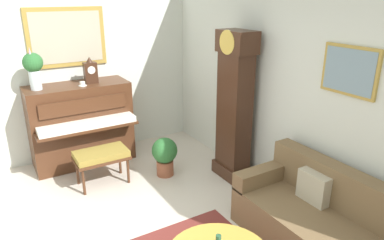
{
  "coord_description": "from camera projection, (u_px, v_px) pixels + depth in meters",
  "views": [
    {
      "loc": [
        2.85,
        -0.68,
        2.45
      ],
      "look_at": [
        -0.49,
        1.31,
        1.05
      ],
      "focal_mm": 33.08,
      "sensor_mm": 36.0,
      "label": 1
    }
  ],
  "objects": [
    {
      "name": "piano_bench",
      "position": [
        101.0,
        156.0,
        4.7
      ],
      "size": [
        0.42,
        0.7,
        0.48
      ],
      "color": "#4C2B19",
      "rests_on": "ground_plane"
    },
    {
      "name": "piano",
      "position": [
        81.0,
        124.0,
        5.26
      ],
      "size": [
        0.87,
        1.44,
        1.21
      ],
      "color": "#4C2B19",
      "rests_on": "ground_plane"
    },
    {
      "name": "grandfather_clock",
      "position": [
        234.0,
        111.0,
        4.72
      ],
      "size": [
        0.52,
        0.34,
        2.03
      ],
      "color": "#3D2316",
      "rests_on": "ground_plane"
    },
    {
      "name": "mantel_clock",
      "position": [
        90.0,
        71.0,
        5.1
      ],
      "size": [
        0.13,
        0.18,
        0.38
      ],
      "color": "#3D2316",
      "rests_on": "piano"
    },
    {
      "name": "wall_left",
      "position": [
        39.0,
        70.0,
        5.08
      ],
      "size": [
        0.13,
        4.9,
        2.8
      ],
      "color": "silver",
      "rests_on": "ground_plane"
    },
    {
      "name": "flower_vase",
      "position": [
        33.0,
        67.0,
        4.69
      ],
      "size": [
        0.26,
        0.26,
        0.58
      ],
      "color": "silver",
      "rests_on": "piano"
    },
    {
      "name": "couch",
      "position": [
        328.0,
        227.0,
        3.42
      ],
      "size": [
        1.9,
        0.8,
        0.84
      ],
      "color": "brown",
      "rests_on": "ground_plane"
    },
    {
      "name": "wall_back",
      "position": [
        294.0,
        88.0,
        4.13
      ],
      "size": [
        5.3,
        0.13,
        2.8
      ],
      "color": "silver",
      "rests_on": "ground_plane"
    },
    {
      "name": "potted_plant",
      "position": [
        165.0,
        154.0,
        4.95
      ],
      "size": [
        0.36,
        0.36,
        0.56
      ],
      "color": "#935138",
      "rests_on": "ground_plane"
    },
    {
      "name": "teacup",
      "position": [
        83.0,
        84.0,
        4.99
      ],
      "size": [
        0.12,
        0.12,
        0.06
      ],
      "color": "white",
      "rests_on": "piano"
    }
  ]
}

